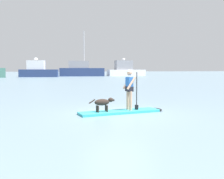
# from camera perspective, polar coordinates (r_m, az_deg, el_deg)

# --- Properties ---
(ground_plane) EXTENTS (400.00, 400.00, 0.00)m
(ground_plane) POSITION_cam_1_polar(r_m,az_deg,el_deg) (10.76, 1.68, -5.17)
(ground_plane) COLOR slate
(paddleboard) EXTENTS (3.72, 1.06, 0.10)m
(paddleboard) POSITION_cam_1_polar(r_m,az_deg,el_deg) (10.85, 2.79, -4.83)
(paddleboard) COLOR #33B2BF
(paddleboard) RESTS_ON ground_plane
(person_paddler) EXTENTS (0.62, 0.50, 1.67)m
(person_paddler) POSITION_cam_1_polar(r_m,az_deg,el_deg) (10.84, 3.88, 0.53)
(person_paddler) COLOR tan
(person_paddler) RESTS_ON paddleboard
(dog) EXTENTS (1.10, 0.27, 0.56)m
(dog) POSITION_cam_1_polar(r_m,az_deg,el_deg) (10.42, -1.94, -2.86)
(dog) COLOR #2D231E
(dog) RESTS_ON paddleboard
(moored_boat_starboard) EXTENTS (9.27, 5.27, 4.53)m
(moored_boat_starboard) POSITION_cam_1_polar(r_m,az_deg,el_deg) (64.34, -15.84, 3.96)
(moored_boat_starboard) COLOR navy
(moored_boat_starboard) RESTS_ON ground_plane
(moored_boat_far_port) EXTENTS (11.91, 5.26, 11.75)m
(moored_boat_far_port) POSITION_cam_1_polar(r_m,az_deg,el_deg) (68.90, -6.72, 4.19)
(moored_boat_far_port) COLOR navy
(moored_boat_far_port) RESTS_ON ground_plane
(moored_boat_center) EXTENTS (10.56, 3.60, 4.87)m
(moored_boat_center) POSITION_cam_1_polar(r_m,az_deg,el_deg) (72.74, 2.94, 4.25)
(moored_boat_center) COLOR white
(moored_boat_center) RESTS_ON ground_plane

